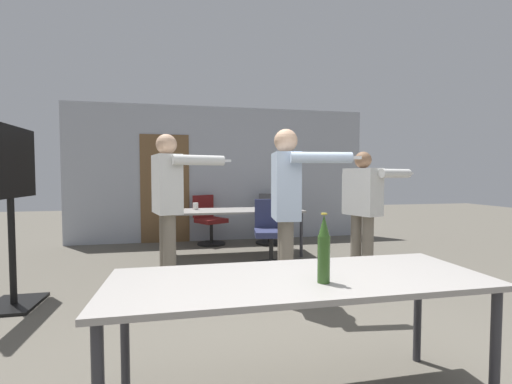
# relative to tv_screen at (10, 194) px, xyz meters

# --- Properties ---
(back_wall) EXTENTS (5.82, 0.12, 2.61)m
(back_wall) POSITION_rel_tv_screen_xyz_m (2.33, 3.08, 0.20)
(back_wall) COLOR #A3A8B2
(back_wall) RESTS_ON ground_plane
(conference_table_near) EXTENTS (2.02, 0.72, 0.73)m
(conference_table_near) POSITION_rel_tv_screen_xyz_m (2.26, -1.95, -0.43)
(conference_table_near) COLOR gray
(conference_table_near) RESTS_ON ground_plane
(conference_table_far) EXTENTS (2.16, 0.78, 0.73)m
(conference_table_far) POSITION_rel_tv_screen_xyz_m (2.39, 1.70, -0.43)
(conference_table_far) COLOR gray
(conference_table_far) RESTS_ON ground_plane
(tv_screen) EXTENTS (0.44, 1.03, 1.76)m
(tv_screen) POSITION_rel_tv_screen_xyz_m (0.00, 0.00, 0.00)
(tv_screen) COLOR black
(tv_screen) RESTS_ON ground_plane
(person_left_plaid) EXTENTS (0.91, 0.66, 1.74)m
(person_left_plaid) POSITION_rel_tv_screen_xyz_m (1.46, 0.33, -0.05)
(person_left_plaid) COLOR slate
(person_left_plaid) RESTS_ON ground_plane
(person_right_polo) EXTENTS (0.77, 0.69, 1.73)m
(person_right_polo) POSITION_rel_tv_screen_xyz_m (2.64, -0.42, -0.05)
(person_right_polo) COLOR slate
(person_right_polo) RESTS_ON ground_plane
(person_center_tall) EXTENTS (0.88, 0.64, 1.58)m
(person_center_tall) POSITION_rel_tv_screen_xyz_m (3.89, 0.34, -0.16)
(person_center_tall) COLOR slate
(person_center_tall) RESTS_ON ground_plane
(office_chair_mid_tucked) EXTENTS (0.58, 0.63, 0.92)m
(office_chair_mid_tucked) POSITION_rel_tv_screen_xyz_m (3.20, 2.59, -0.67)
(office_chair_mid_tucked) COLOR black
(office_chair_mid_tucked) RESTS_ON ground_plane
(office_chair_side_rolled) EXTENTS (0.52, 0.58, 0.93)m
(office_chair_side_rolled) POSITION_rel_tv_screen_xyz_m (2.84, 1.03, -0.67)
(office_chair_side_rolled) COLOR black
(office_chair_side_rolled) RESTS_ON ground_plane
(office_chair_far_right) EXTENTS (0.65, 0.68, 0.91)m
(office_chair_far_right) POSITION_rel_tv_screen_xyz_m (2.06, 2.70, -0.68)
(office_chair_far_right) COLOR black
(office_chair_far_right) RESTS_ON ground_plane
(beer_bottle) EXTENTS (0.06, 0.06, 0.35)m
(beer_bottle) POSITION_rel_tv_screen_xyz_m (2.34, -2.07, -0.20)
(beer_bottle) COLOR #2D511E
(beer_bottle) RESTS_ON conference_table_near
(drink_cup) EXTENTS (0.08, 0.08, 0.11)m
(drink_cup) POSITION_rel_tv_screen_xyz_m (1.80, 1.83, -0.31)
(drink_cup) COLOR silver
(drink_cup) RESTS_ON conference_table_far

